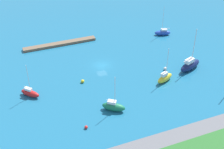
{
  "coord_description": "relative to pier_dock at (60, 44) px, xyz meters",
  "views": [
    {
      "loc": [
        23.12,
        64.58,
        41.68
      ],
      "look_at": [
        0.0,
        7.26,
        1.5
      ],
      "focal_mm": 48.73,
      "sensor_mm": 36.0,
      "label": 1
    }
  ],
  "objects": [
    {
      "name": "sailboat_blue_east_end",
      "position": [
        -31.56,
        5.33,
        0.49
      ],
      "size": [
        5.33,
        3.28,
        9.22
      ],
      "rotation": [
        0.0,
        0.0,
        5.97
      ],
      "color": "#2347B2",
      "rests_on": "water"
    },
    {
      "name": "sailboat_green_far_north",
      "position": [
        -3.32,
        33.71,
        0.64
      ],
      "size": [
        5.08,
        4.41,
        8.54
      ],
      "rotation": [
        0.0,
        0.0,
        2.5
      ],
      "color": "#19724C",
      "rests_on": "water"
    },
    {
      "name": "breakwater",
      "position": [
        -7.37,
        46.53,
        0.27
      ],
      "size": [
        72.16,
        3.91,
        1.27
      ],
      "primitive_type": "cube",
      "color": "slate",
      "rests_on": "ground"
    },
    {
      "name": "pier_dock",
      "position": [
        0.0,
        0.0,
        0.0
      ],
      "size": [
        21.57,
        2.04,
        0.73
      ],
      "primitive_type": "cube",
      "color": "brown",
      "rests_on": "ground"
    },
    {
      "name": "mooring_buoy_red",
      "position": [
        3.83,
        36.9,
        -0.03
      ],
      "size": [
        0.67,
        0.67,
        0.67
      ],
      "primitive_type": "sphere",
      "color": "red",
      "rests_on": "water"
    },
    {
      "name": "sailboat_navy_lone_south",
      "position": [
        -27.73,
        25.87,
        0.95
      ],
      "size": [
        7.53,
        4.42,
        11.22
      ],
      "rotation": [
        0.0,
        0.0,
        3.48
      ],
      "color": "#141E4C",
      "rests_on": "water"
    },
    {
      "name": "water",
      "position": [
        -7.37,
        15.53,
        -0.37
      ],
      "size": [
        160.0,
        160.0,
        0.0
      ],
      "primitive_type": "plane",
      "color": "#1E668C",
      "rests_on": "ground"
    },
    {
      "name": "mooring_buoy_white",
      "position": [
        -21.75,
        23.77,
        0.05
      ],
      "size": [
        0.83,
        0.83,
        0.83
      ],
      "primitive_type": "sphere",
      "color": "white",
      "rests_on": "water"
    },
    {
      "name": "sailboat_yellow_outer_mooring",
      "position": [
        -18.9,
        28.3,
        0.71
      ],
      "size": [
        5.19,
        3.12,
        8.92
      ],
      "rotation": [
        0.0,
        0.0,
        3.5
      ],
      "color": "yellow",
      "rests_on": "water"
    },
    {
      "name": "mooring_buoy_yellow",
      "position": [
        -0.3,
        21.33,
        0.05
      ],
      "size": [
        0.83,
        0.83,
        0.83
      ],
      "primitive_type": "sphere",
      "color": "yellow",
      "rests_on": "water"
    },
    {
      "name": "sailboat_red_mid_basin",
      "position": [
        12.3,
        22.03,
        0.51
      ],
      "size": [
        4.36,
        4.47,
        8.28
      ],
      "rotation": [
        0.0,
        0.0,
        2.33
      ],
      "color": "red",
      "rests_on": "water"
    }
  ]
}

